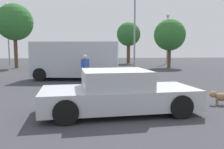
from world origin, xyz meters
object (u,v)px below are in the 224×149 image
at_px(light_post_near, 135,12).
at_px(light_post_far, 168,30).
at_px(light_post_mid, 8,23).
at_px(sedan_foreground, 118,93).
at_px(pedestrian, 85,67).
at_px(van_white, 76,59).
at_px(dog, 220,96).

xyz_separation_m(light_post_near, light_post_far, (6.10, 10.10, -0.49)).
bearing_deg(light_post_mid, light_post_far, 2.53).
xyz_separation_m(sedan_foreground, light_post_far, (8.83, 21.58, 3.59)).
bearing_deg(sedan_foreground, pedestrian, 95.99).
bearing_deg(sedan_foreground, van_white, 96.98).
distance_m(light_post_mid, light_post_far, 18.62).
xyz_separation_m(dog, van_white, (-5.09, 7.07, 0.94)).
distance_m(sedan_foreground, pedestrian, 5.48).
relative_size(sedan_foreground, light_post_near, 0.66).
bearing_deg(light_post_mid, van_white, -58.08).
bearing_deg(light_post_mid, light_post_near, -36.61).
distance_m(van_white, pedestrian, 2.38).
xyz_separation_m(dog, light_post_mid, (-13.25, 20.17, 4.36)).
height_order(light_post_near, light_post_mid, light_post_near).
bearing_deg(pedestrian, light_post_near, 94.91).
distance_m(sedan_foreground, van_white, 7.85).
bearing_deg(sedan_foreground, dog, 4.84).
distance_m(pedestrian, light_post_near, 8.09).
bearing_deg(light_post_near, sedan_foreground, -103.40).
xyz_separation_m(dog, light_post_near, (-0.76, 10.89, 4.38)).
height_order(sedan_foreground, light_post_far, light_post_far).
bearing_deg(light_post_near, van_white, -138.59).
height_order(van_white, light_post_mid, light_post_mid).
relative_size(light_post_mid, light_post_far, 1.13).
bearing_deg(van_white, pedestrian, 112.70).
xyz_separation_m(van_white, pedestrian, (0.57, -2.29, -0.30)).
height_order(dog, light_post_near, light_post_near).
relative_size(van_white, light_post_near, 0.76).
xyz_separation_m(light_post_near, light_post_mid, (-12.49, 9.28, -0.02)).
bearing_deg(van_white, light_post_mid, -49.44).
xyz_separation_m(light_post_mid, light_post_far, (18.59, 0.82, -0.47)).
xyz_separation_m(van_white, light_post_far, (10.43, 13.92, 2.95)).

